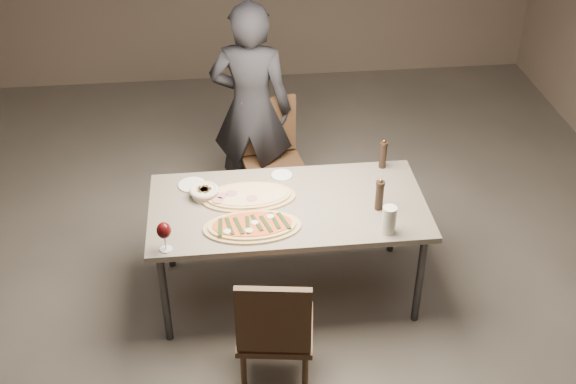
{
  "coord_description": "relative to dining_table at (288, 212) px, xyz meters",
  "views": [
    {
      "loc": [
        -0.41,
        -3.78,
        3.48
      ],
      "look_at": [
        0.0,
        0.0,
        0.85
      ],
      "focal_mm": 45.0,
      "sensor_mm": 36.0,
      "label": 1
    }
  ],
  "objects": [
    {
      "name": "dining_table",
      "position": [
        0.0,
        0.0,
        0.0
      ],
      "size": [
        1.8,
        0.9,
        0.75
      ],
      "color": "slate",
      "rests_on": "ground"
    },
    {
      "name": "ham_pizza",
      "position": [
        -0.25,
        0.1,
        0.07
      ],
      "size": [
        0.62,
        0.34,
        0.04
      ],
      "rotation": [
        0.0,
        0.0,
        0.38
      ],
      "color": "tan",
      "rests_on": "dining_table"
    },
    {
      "name": "chair_far",
      "position": [
        -0.01,
        1.0,
        -0.16
      ],
      "size": [
        0.52,
        0.52,
        0.95
      ],
      "rotation": [
        0.0,
        0.0,
        3.31
      ],
      "color": "#422C1C",
      "rests_on": "ground"
    },
    {
      "name": "side_plate",
      "position": [
        -0.62,
        0.29,
        0.06
      ],
      "size": [
        0.19,
        0.19,
        0.01
      ],
      "rotation": [
        0.0,
        0.0,
        0.09
      ],
      "color": "white",
      "rests_on": "dining_table"
    },
    {
      "name": "carafe",
      "position": [
        0.58,
        -0.35,
        0.15
      ],
      "size": [
        0.09,
        0.09,
        0.18
      ],
      "rotation": [
        0.0,
        0.0,
        0.04
      ],
      "color": "silver",
      "rests_on": "dining_table"
    },
    {
      "name": "room",
      "position": [
        0.0,
        0.0,
        0.71
      ],
      "size": [
        7.0,
        7.0,
        7.0
      ],
      "color": "#605A53",
      "rests_on": "ground"
    },
    {
      "name": "pepper_mill_right",
      "position": [
        0.7,
        0.38,
        0.16
      ],
      "size": [
        0.06,
        0.06,
        0.22
      ],
      "rotation": [
        0.0,
        0.0,
        0.15
      ],
      "color": "black",
      "rests_on": "dining_table"
    },
    {
      "name": "chair_near",
      "position": [
        -0.17,
        -0.87,
        -0.18
      ],
      "size": [
        0.49,
        0.49,
        0.92
      ],
      "rotation": [
        0.0,
        0.0,
        -0.14
      ],
      "color": "#422C1C",
      "rests_on": "ground"
    },
    {
      "name": "zucchini_pizza",
      "position": [
        -0.25,
        -0.23,
        0.07
      ],
      "size": [
        0.61,
        0.34,
        0.05
      ],
      "rotation": [
        0.0,
        0.0,
        -0.3
      ],
      "color": "tan",
      "rests_on": "dining_table"
    },
    {
      "name": "bread_basket",
      "position": [
        -0.54,
        0.14,
        0.1
      ],
      "size": [
        0.19,
        0.19,
        0.07
      ],
      "rotation": [
        0.0,
        0.0,
        0.19
      ],
      "color": "beige",
      "rests_on": "dining_table"
    },
    {
      "name": "pepper_mill_left",
      "position": [
        0.57,
        -0.11,
        0.17
      ],
      "size": [
        0.06,
        0.06,
        0.23
      ],
      "rotation": [
        0.0,
        0.0,
        0.16
      ],
      "color": "black",
      "rests_on": "dining_table"
    },
    {
      "name": "diner",
      "position": [
        -0.16,
        1.12,
        0.17
      ],
      "size": [
        0.71,
        0.55,
        1.72
      ],
      "primitive_type": "imported",
      "rotation": [
        0.0,
        0.0,
        2.91
      ],
      "color": "black",
      "rests_on": "ground"
    },
    {
      "name": "oil_dish",
      "position": [
        -0.01,
        0.33,
        0.07
      ],
      "size": [
        0.14,
        0.14,
        0.02
      ],
      "rotation": [
        0.0,
        0.0,
        0.39
      ],
      "color": "white",
      "rests_on": "dining_table"
    },
    {
      "name": "wine_glass",
      "position": [
        -0.77,
        -0.38,
        0.19
      ],
      "size": [
        0.09,
        0.09,
        0.2
      ],
      "rotation": [
        0.0,
        0.0,
        -0.23
      ],
      "color": "silver",
      "rests_on": "dining_table"
    }
  ]
}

